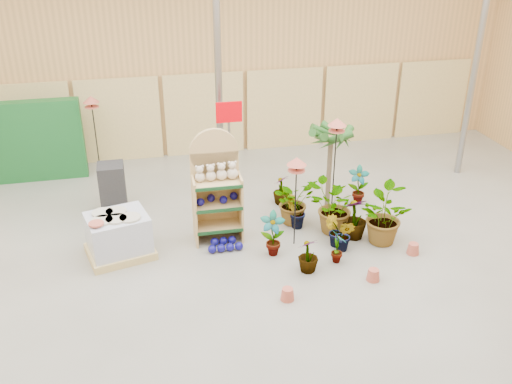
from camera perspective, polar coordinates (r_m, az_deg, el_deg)
room at (r=8.87m, az=-1.07°, el=5.22°), size 15.20×12.10×4.70m
display_shelf at (r=10.19m, az=-4.02°, el=0.25°), size 0.87×0.56×2.06m
teddy_bears at (r=9.96m, az=-3.85°, el=1.91°), size 0.76×0.20×0.33m
gazing_balls_shelf at (r=10.15m, az=-3.90°, el=-0.69°), size 0.76×0.26×0.14m
gazing_balls_floor at (r=10.19m, az=-3.16°, el=-5.29°), size 0.63×0.39×0.15m
pallet_stack at (r=10.11m, az=-13.58°, el=-4.26°), size 1.27×1.14×0.81m
charcoal_planters at (r=11.59m, az=-14.14°, el=0.38°), size 0.50×0.50×1.00m
trellis_stock at (r=13.38m, az=-21.11°, el=4.78°), size 2.00×0.30×1.80m
offer_sign at (r=11.02m, az=-2.69°, el=5.88°), size 0.50×0.08×2.20m
bird_table_front at (r=9.66m, az=4.09°, el=2.80°), size 0.34×0.34×1.69m
bird_table_right at (r=10.48m, az=8.10°, el=6.57°), size 0.34×0.34×2.06m
bird_table_back at (r=12.64m, az=-16.15°, el=8.61°), size 0.34×0.34×1.93m
palm at (r=11.17m, az=7.54°, el=5.72°), size 0.70×0.70×1.78m
potted_plant_0 at (r=9.83m, az=1.66°, el=-4.24°), size 0.49×0.39×0.82m
potted_plant_1 at (r=10.25m, az=7.82°, el=-3.91°), size 0.38×0.34×0.59m
potted_plant_2 at (r=10.54m, az=7.78°, el=-1.63°), size 1.18×1.12×1.03m
potted_plant_3 at (r=10.51m, az=9.87°, el=-2.57°), size 0.48×0.48×0.80m
potted_plant_4 at (r=11.76m, az=10.18°, el=0.68°), size 0.50×0.41×0.81m
potted_plant_5 at (r=10.71m, az=3.99°, el=-2.02°), size 0.43×0.38×0.68m
potted_plant_6 at (r=10.87m, az=3.77°, el=-0.92°), size 1.03×0.99×0.89m
potted_plant_7 at (r=9.50m, az=5.25°, el=-6.29°), size 0.45×0.45×0.61m
potted_plant_8 at (r=9.77m, az=8.17°, el=-5.38°), size 0.24×0.35×0.64m
potted_plant_9 at (r=10.11m, az=8.85°, el=-4.31°), size 0.43×0.43×0.62m
potted_plant_10 at (r=10.42m, az=12.42°, el=-2.33°), size 0.93×1.04×1.05m
potted_plant_11 at (r=11.61m, az=2.58°, el=0.23°), size 0.49×0.49×0.62m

